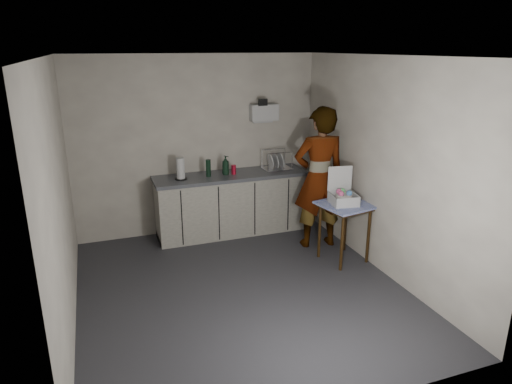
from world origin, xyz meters
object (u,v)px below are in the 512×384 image
object	(u,v)px
kitchen_counter	(231,205)
soap_bottle	(226,165)
soda_can	(234,170)
dark_bottle	(208,168)
standing_man	(319,178)
dish_rack	(276,165)
paper_towel	(181,169)
side_table	(345,211)
bakery_box	(343,196)

from	to	relation	value
kitchen_counter	soap_bottle	size ratio (longest dim) A/B	8.04
soda_can	dark_bottle	world-z (taller)	dark_bottle
standing_man	dark_bottle	size ratio (longest dim) A/B	7.93
soda_can	dish_rack	xyz separation A→B (m)	(0.69, 0.04, 0.00)
kitchen_counter	soda_can	bearing A→B (deg)	-16.83
soap_bottle	paper_towel	world-z (taller)	paper_towel
side_table	soda_can	bearing A→B (deg)	116.53
soda_can	kitchen_counter	bearing A→B (deg)	163.17
dish_rack	side_table	bearing A→B (deg)	-75.38
standing_man	paper_towel	world-z (taller)	standing_man
soda_can	bakery_box	size ratio (longest dim) A/B	0.29
side_table	dark_bottle	xyz separation A→B (m)	(-1.44, 1.39, 0.36)
standing_man	paper_towel	bearing A→B (deg)	-19.22
side_table	bakery_box	bearing A→B (deg)	119.03
side_table	bakery_box	xyz separation A→B (m)	(-0.03, 0.03, 0.20)
side_table	dish_rack	distance (m)	1.50
dark_bottle	bakery_box	size ratio (longest dim) A/B	0.54
side_table	paper_towel	bearing A→B (deg)	132.36
dark_bottle	dish_rack	xyz separation A→B (m)	(1.06, 0.04, -0.06)
soda_can	soap_bottle	bearing A→B (deg)	175.03
soap_bottle	dark_bottle	world-z (taller)	soap_bottle
bakery_box	side_table	bearing A→B (deg)	-41.02
paper_towel	bakery_box	size ratio (longest dim) A/B	0.67
dish_rack	bakery_box	xyz separation A→B (m)	(0.35, -1.39, -0.10)
side_table	soda_can	xyz separation A→B (m)	(-1.06, 1.39, 0.30)
side_table	dish_rack	world-z (taller)	dish_rack
kitchen_counter	dish_rack	xyz separation A→B (m)	(0.73, 0.02, 0.55)
kitchen_counter	standing_man	xyz separation A→B (m)	(1.00, -0.85, 0.55)
dark_bottle	dish_rack	world-z (taller)	dish_rack
soap_bottle	paper_towel	size ratio (longest dim) A/B	0.91
side_table	standing_man	xyz separation A→B (m)	(-0.10, 0.55, 0.30)
paper_towel	soap_bottle	bearing A→B (deg)	1.93
paper_towel	side_table	bearing A→B (deg)	-36.88
soda_can	dish_rack	distance (m)	0.69
paper_towel	kitchen_counter	bearing A→B (deg)	1.94
dark_bottle	bakery_box	bearing A→B (deg)	-43.93
standing_man	bakery_box	distance (m)	0.54
standing_man	dark_bottle	bearing A→B (deg)	-25.85
standing_man	soda_can	size ratio (longest dim) A/B	14.77
dish_rack	dark_bottle	bearing A→B (deg)	-178.05
paper_towel	bakery_box	world-z (taller)	bakery_box
soap_bottle	dark_bottle	bearing A→B (deg)	-177.63
soap_bottle	paper_towel	bearing A→B (deg)	-178.07
dish_rack	soda_can	bearing A→B (deg)	-177.01
soda_can	dark_bottle	size ratio (longest dim) A/B	0.54
dark_bottle	paper_towel	world-z (taller)	paper_towel
soda_can	bakery_box	bearing A→B (deg)	-52.77
bakery_box	standing_man	bearing A→B (deg)	107.31
kitchen_counter	soda_can	xyz separation A→B (m)	(0.04, -0.01, 0.55)
dark_bottle	bakery_box	xyz separation A→B (m)	(1.41, -1.36, -0.15)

